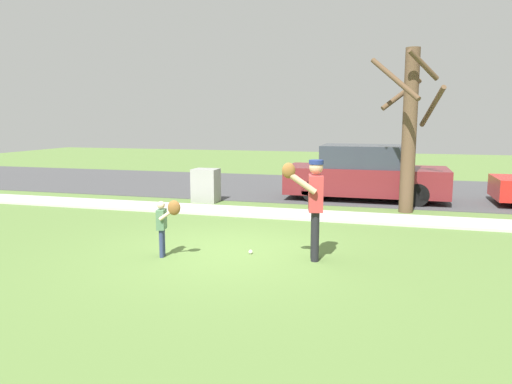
# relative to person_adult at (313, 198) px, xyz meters

# --- Properties ---
(ground_plane) EXTENTS (48.00, 48.00, 0.00)m
(ground_plane) POSITION_rel_person_adult_xyz_m (-1.54, 3.65, -1.08)
(ground_plane) COLOR #567538
(sidewalk_strip) EXTENTS (36.00, 1.20, 0.06)m
(sidewalk_strip) POSITION_rel_person_adult_xyz_m (-1.54, 3.75, -1.05)
(sidewalk_strip) COLOR #B2B2AD
(sidewalk_strip) RESTS_ON ground
(road_surface) EXTENTS (36.00, 6.80, 0.02)m
(road_surface) POSITION_rel_person_adult_xyz_m (-1.54, 8.75, -1.07)
(road_surface) COLOR #424244
(road_surface) RESTS_ON ground
(person_adult) EXTENTS (0.68, 0.74, 1.74)m
(person_adult) POSITION_rel_person_adult_xyz_m (0.00, 0.00, 0.00)
(person_adult) COLOR black
(person_adult) RESTS_ON ground
(person_child) EXTENTS (0.50, 0.36, 1.04)m
(person_child) POSITION_rel_person_adult_xyz_m (-2.51, -0.53, -0.41)
(person_child) COLOR navy
(person_child) RESTS_ON ground
(baseball) EXTENTS (0.07, 0.07, 0.07)m
(baseball) POSITION_rel_person_adult_xyz_m (-1.13, 0.08, -1.05)
(baseball) COLOR white
(baseball) RESTS_ON ground
(utility_cabinet) EXTENTS (0.72, 0.61, 0.98)m
(utility_cabinet) POSITION_rel_person_adult_xyz_m (-3.95, 5.05, -0.60)
(utility_cabinet) COLOR gray
(utility_cabinet) RESTS_ON ground
(street_tree_near) EXTENTS (1.84, 1.88, 4.18)m
(street_tree_near) POSITION_rel_person_adult_xyz_m (1.68, 4.96, 1.17)
(street_tree_near) COLOR brown
(street_tree_near) RESTS_ON ground
(parked_suv_maroon) EXTENTS (4.70, 1.90, 1.63)m
(parked_suv_maroon) POSITION_rel_person_adult_xyz_m (0.54, 6.69, -0.29)
(parked_suv_maroon) COLOR maroon
(parked_suv_maroon) RESTS_ON road_surface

